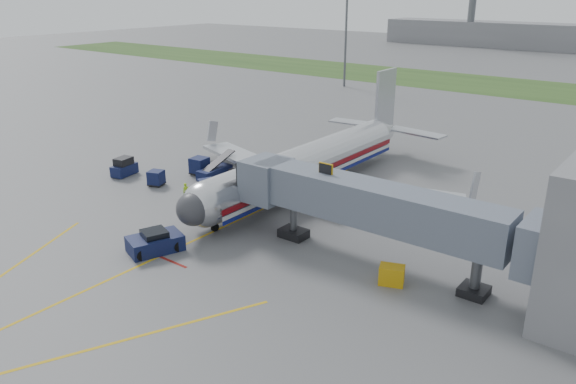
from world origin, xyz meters
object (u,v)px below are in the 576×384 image
Objects in this scene: pushback_tug at (155,242)px; ramp_worker at (186,192)px; belt_loader at (215,172)px; baggage_tug at (124,167)px; airliner at (307,164)px.

ramp_worker is at bearing 124.70° from pushback_tug.
pushback_tug is 18.08m from belt_loader.
baggage_tug is at bearing 110.45° from ramp_worker.
airliner is 20.21m from baggage_tug.
baggage_tug is 9.91m from belt_loader.
airliner is at bearing 25.38° from baggage_tug.
airliner reaches higher than pushback_tug.
baggage_tug is at bearing -145.78° from belt_loader.
airliner is at bearing 17.01° from belt_loader.
belt_loader is 2.89× the size of ramp_worker.
pushback_tug is 19.94m from baggage_tug.
pushback_tug is (-1.01, -18.75, -1.94)m from airliner.
belt_loader is (-10.00, -3.06, -2.05)m from airliner.
ramp_worker is at bearing -5.93° from baggage_tug.
airliner is 7.17× the size of belt_loader.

